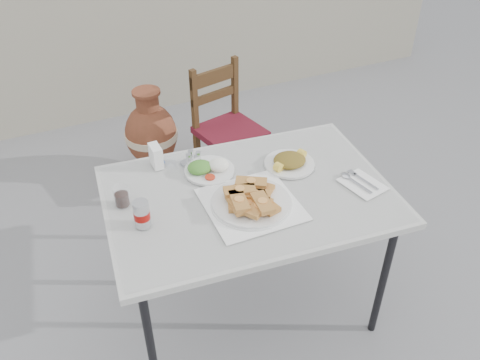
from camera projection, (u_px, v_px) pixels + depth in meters
name	position (u px, v px, depth m)	size (l,w,h in m)	color
ground	(252.00, 311.00, 2.74)	(80.00, 80.00, 0.00)	slate
cafe_table	(249.00, 202.00, 2.33)	(1.36, 0.99, 0.78)	black
pide_plate	(251.00, 198.00, 2.21)	(0.40, 0.40, 0.08)	white
salad_rice_plate	(209.00, 168.00, 2.41)	(0.24, 0.24, 0.06)	silver
salad_chopped_plate	(290.00, 162.00, 2.46)	(0.25, 0.25, 0.05)	silver
soda_can	(142.00, 214.00, 2.08)	(0.07, 0.07, 0.12)	silver
cola_glass	(122.00, 197.00, 2.20)	(0.07, 0.07, 0.10)	white
napkin_holder	(156.00, 156.00, 2.43)	(0.06, 0.09, 0.11)	white
condiment_caddy	(193.00, 160.00, 2.46)	(0.12, 0.11, 0.07)	#BABBC2
cutlery_napkin	(360.00, 182.00, 2.35)	(0.19, 0.22, 0.01)	white
chair	(227.00, 128.00, 3.39)	(0.46, 0.46, 0.87)	#33200E
terracotta_urn	(151.00, 135.00, 3.60)	(0.37, 0.37, 0.65)	brown
back_wall	(125.00, 42.00, 4.20)	(6.00, 0.25, 1.20)	gray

